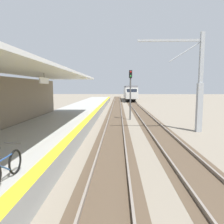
{
  "coord_description": "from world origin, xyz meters",
  "views": [
    {
      "loc": [
        2.22,
        -0.41,
        3.41
      ],
      "look_at": [
        1.87,
        10.86,
        2.1
      ],
      "focal_mm": 33.78,
      "sensor_mm": 36.0,
      "label": 1
    }
  ],
  "objects_px": {
    "bicycle_beside_commuter": "(5,168)",
    "rail_signal_post": "(130,90)",
    "approaching_train": "(130,92)",
    "catenary_pylon_far_side": "(196,85)"
  },
  "relations": [
    {
      "from": "approaching_train",
      "to": "bicycle_beside_commuter",
      "type": "distance_m",
      "value": 52.55
    },
    {
      "from": "bicycle_beside_commuter",
      "to": "rail_signal_post",
      "type": "distance_m",
      "value": 17.59
    },
    {
      "from": "bicycle_beside_commuter",
      "to": "rail_signal_post",
      "type": "relative_size",
      "value": 0.35
    },
    {
      "from": "catenary_pylon_far_side",
      "to": "approaching_train",
      "type": "bearing_deg",
      "value": 93.92
    },
    {
      "from": "rail_signal_post",
      "to": "catenary_pylon_far_side",
      "type": "distance_m",
      "value": 7.57
    },
    {
      "from": "approaching_train",
      "to": "catenary_pylon_far_side",
      "type": "relative_size",
      "value": 2.61
    },
    {
      "from": "bicycle_beside_commuter",
      "to": "rail_signal_post",
      "type": "bearing_deg",
      "value": 75.88
    },
    {
      "from": "approaching_train",
      "to": "bicycle_beside_commuter",
      "type": "bearing_deg",
      "value": -96.66
    },
    {
      "from": "approaching_train",
      "to": "bicycle_beside_commuter",
      "type": "relative_size",
      "value": 10.77
    },
    {
      "from": "bicycle_beside_commuter",
      "to": "rail_signal_post",
      "type": "height_order",
      "value": "rail_signal_post"
    }
  ]
}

